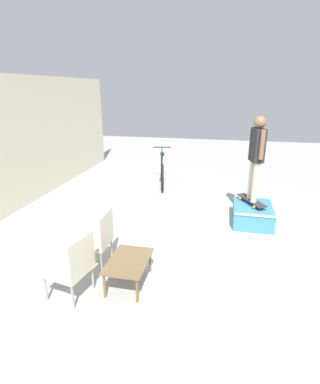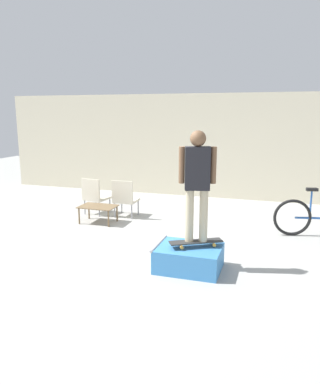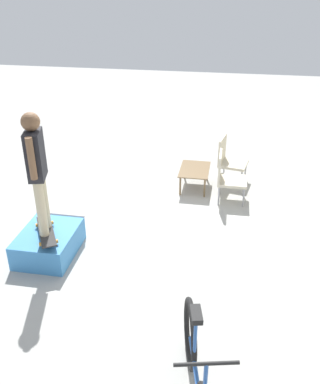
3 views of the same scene
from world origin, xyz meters
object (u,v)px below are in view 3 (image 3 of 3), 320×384
Objects in this scene: skate_ramp_box at (49,242)px; coffee_table at (195,171)px; bicycle at (197,375)px; patio_chair_right at (227,176)px; patio_chair_left at (229,158)px; person_skater at (37,165)px; skateboard_on_ramp at (46,231)px.

coffee_table is (-2.56, 1.90, 0.16)m from skate_ramp_box.
bicycle is (4.69, 0.50, 0.06)m from coffee_table.
patio_chair_left is at bearing -0.80° from patio_chair_right.
coffee_table is at bearing 130.08° from person_skater.
skate_ramp_box is 3.19m from coffee_table.
bicycle is (2.13, 2.39, 0.21)m from skate_ramp_box.
skateboard_on_ramp is at bearing -143.37° from bicycle.
person_skater is 0.97× the size of bicycle.
skate_ramp_box is 1.15× the size of patio_chair_left.
skate_ramp_box is 0.58× the size of bicycle.
patio_chair_right is at bearing 130.75° from skate_ramp_box.
skate_ramp_box is 0.60× the size of person_skater.
person_skater reaches higher than skateboard_on_ramp.
skate_ramp_box is at bearing 169.99° from skateboard_on_ramp.
patio_chair_right is 0.51× the size of bicycle.
person_skater is 3.45m from coffee_table.
patio_chair_right is at bearing -169.65° from patio_chair_left.
patio_chair_right reaches higher than skate_ramp_box.
coffee_table is at bearing 133.64° from patio_chair_left.
patio_chair_left is at bearing 123.18° from coffee_table.
skateboard_on_ramp is at bearing 19.42° from skate_ramp_box.
person_skater reaches higher than bicycle.
skate_ramp_box is at bearing -144.37° from bicycle.
person_skater is (0.00, -0.00, 1.03)m from skateboard_on_ramp.
patio_chair_left is (-3.08, 2.48, -1.01)m from person_skater.
coffee_table is 0.91× the size of patio_chair_right.
patio_chair_right reaches higher than skateboard_on_ramp.
skateboard_on_ramp is 3.96m from patio_chair_left.
skateboard_on_ramp is at bearing 151.56° from patio_chair_left.
patio_chair_right reaches higher than coffee_table.
patio_chair_right is at bearing 165.56° from bicycle.
skateboard_on_ramp is 3.11m from bicycle.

